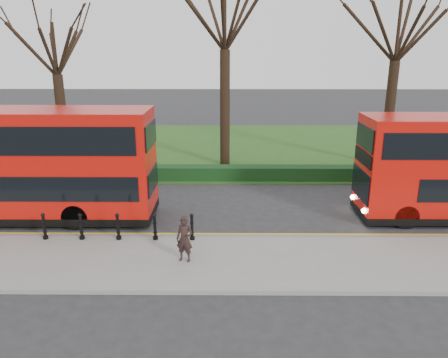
{
  "coord_description": "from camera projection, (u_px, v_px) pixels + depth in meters",
  "views": [
    {
      "loc": [
        2.17,
        -16.6,
        7.25
      ],
      "look_at": [
        2.02,
        0.5,
        2.0
      ],
      "focal_mm": 35.0,
      "sensor_mm": 36.0,
      "label": 1
    }
  ],
  "objects": [
    {
      "name": "tree_left",
      "position": [
        54.0,
        43.0,
        25.47
      ],
      "size": [
        6.5,
        6.5,
        10.16
      ],
      "color": "black",
      "rests_on": "ground"
    },
    {
      "name": "grass_verge",
      "position": [
        198.0,
        147.0,
        32.34
      ],
      "size": [
        60.0,
        18.0,
        0.06
      ],
      "primitive_type": "cube",
      "color": "#294E1A",
      "rests_on": "ground"
    },
    {
      "name": "hedge",
      "position": [
        189.0,
        173.0,
        24.39
      ],
      "size": [
        60.0,
        0.9,
        0.8
      ],
      "primitive_type": "cube",
      "color": "black",
      "rests_on": "ground"
    },
    {
      "name": "kerb",
      "position": [
        172.0,
        237.0,
        17.03
      ],
      "size": [
        60.0,
        0.25,
        0.16
      ],
      "primitive_type": "cube",
      "color": "slate",
      "rests_on": "ground"
    },
    {
      "name": "pedestrian",
      "position": [
        185.0,
        239.0,
        14.8
      ],
      "size": [
        0.67,
        0.53,
        1.62
      ],
      "primitive_type": "imported",
      "rotation": [
        0.0,
        0.0,
        -0.28
      ],
      "color": "black",
      "rests_on": "pavement"
    },
    {
      "name": "tree_mid",
      "position": [
        225.0,
        8.0,
        24.83
      ],
      "size": [
        8.16,
        8.16,
        12.75
      ],
      "color": "black",
      "rests_on": "ground"
    },
    {
      "name": "bollard_row",
      "position": [
        118.0,
        227.0,
        16.55
      ],
      "size": [
        5.77,
        0.15,
        1.0
      ],
      "color": "black",
      "rests_on": "pavement"
    },
    {
      "name": "pavement",
      "position": [
        165.0,
        261.0,
        15.12
      ],
      "size": [
        60.0,
        4.0,
        0.15
      ],
      "primitive_type": "cube",
      "color": "gray",
      "rests_on": "ground"
    },
    {
      "name": "bus_lead",
      "position": [
        11.0,
        165.0,
        18.42
      ],
      "size": [
        11.93,
        2.74,
        4.75
      ],
      "color": "red",
      "rests_on": "ground"
    },
    {
      "name": "yellow_line_outer",
      "position": [
        173.0,
        236.0,
        17.34
      ],
      "size": [
        60.0,
        0.1,
        0.01
      ],
      "primitive_type": "cube",
      "color": "yellow",
      "rests_on": "ground"
    },
    {
      "name": "ground",
      "position": [
        175.0,
        229.0,
        18.01
      ],
      "size": [
        120.0,
        120.0,
        0.0
      ],
      "primitive_type": "plane",
      "color": "#28282B",
      "rests_on": "ground"
    },
    {
      "name": "tree_right",
      "position": [
        399.0,
        24.0,
        25.0
      ],
      "size": [
        7.43,
        7.43,
        11.61
      ],
      "color": "black",
      "rests_on": "ground"
    },
    {
      "name": "yellow_line_inner",
      "position": [
        174.0,
        234.0,
        17.53
      ],
      "size": [
        60.0,
        0.1,
        0.01
      ],
      "primitive_type": "cube",
      "color": "yellow",
      "rests_on": "ground"
    }
  ]
}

